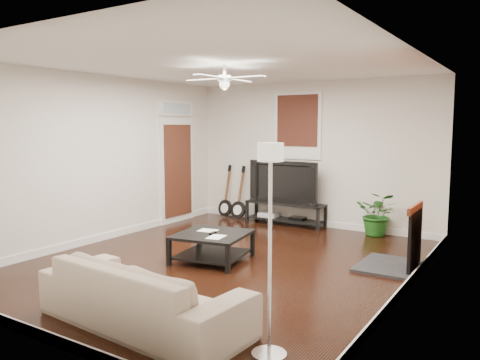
# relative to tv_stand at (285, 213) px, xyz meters

# --- Properties ---
(room) EXTENTS (5.01, 6.01, 2.81)m
(room) POSITION_rel_tv_stand_xyz_m (0.45, -2.78, 1.18)
(room) COLOR black
(room) RESTS_ON ground
(brick_accent) EXTENTS (0.02, 2.20, 2.80)m
(brick_accent) POSITION_rel_tv_stand_xyz_m (2.94, -1.78, 1.18)
(brick_accent) COLOR #9F5833
(brick_accent) RESTS_ON floor
(fireplace) EXTENTS (0.80, 1.10, 0.92)m
(fireplace) POSITION_rel_tv_stand_xyz_m (2.65, -1.78, 0.24)
(fireplace) COLOR black
(fireplace) RESTS_ON floor
(window_back) EXTENTS (1.00, 0.06, 1.30)m
(window_back) POSITION_rel_tv_stand_xyz_m (0.15, 0.19, 1.73)
(window_back) COLOR black
(window_back) RESTS_ON wall_back
(door_left) EXTENTS (0.08, 1.00, 2.50)m
(door_left) POSITION_rel_tv_stand_xyz_m (-2.01, -0.88, 1.03)
(door_left) COLOR white
(door_left) RESTS_ON wall_left
(tv_stand) EXTENTS (1.60, 0.43, 0.45)m
(tv_stand) POSITION_rel_tv_stand_xyz_m (0.00, 0.00, 0.00)
(tv_stand) COLOR black
(tv_stand) RESTS_ON floor
(tv) EXTENTS (1.44, 0.19, 0.83)m
(tv) POSITION_rel_tv_stand_xyz_m (0.00, 0.02, 0.64)
(tv) COLOR black
(tv) RESTS_ON tv_stand
(coffee_table) EXTENTS (1.12, 1.12, 0.41)m
(coffee_table) POSITION_rel_tv_stand_xyz_m (0.25, -2.83, -0.02)
(coffee_table) COLOR black
(coffee_table) RESTS_ON floor
(sofa) EXTENTS (2.29, 1.03, 0.65)m
(sofa) POSITION_rel_tv_stand_xyz_m (1.00, -5.01, 0.10)
(sofa) COLOR tan
(sofa) RESTS_ON floor
(floor_lamp) EXTENTS (0.32, 0.32, 1.82)m
(floor_lamp) POSITION_rel_tv_stand_xyz_m (2.35, -4.91, 0.69)
(floor_lamp) COLOR silver
(floor_lamp) RESTS_ON floor
(potted_plant) EXTENTS (0.77, 0.69, 0.79)m
(potted_plant) POSITION_rel_tv_stand_xyz_m (1.82, 0.04, 0.17)
(potted_plant) COLOR #1B5719
(potted_plant) RESTS_ON floor
(guitar_left) EXTENTS (0.39, 0.30, 1.14)m
(guitar_left) POSITION_rel_tv_stand_xyz_m (-1.42, -0.03, 0.34)
(guitar_left) COLOR black
(guitar_left) RESTS_ON floor
(guitar_right) EXTENTS (0.36, 0.26, 1.14)m
(guitar_right) POSITION_rel_tv_stand_xyz_m (-1.07, -0.06, 0.34)
(guitar_right) COLOR black
(guitar_right) RESTS_ON floor
(ceiling_fan) EXTENTS (1.24, 1.24, 0.32)m
(ceiling_fan) POSITION_rel_tv_stand_xyz_m (0.45, -2.78, 2.38)
(ceiling_fan) COLOR white
(ceiling_fan) RESTS_ON ceiling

